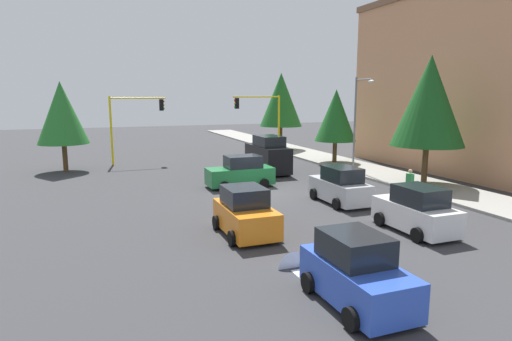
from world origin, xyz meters
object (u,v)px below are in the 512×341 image
object	(u,v)px
car_orange	(245,213)
pedestrian_crossing	(410,183)
tree_roadside_mid	(336,116)
delivery_van_black	(268,156)
traffic_signal_far_left	(261,114)
car_green	(241,173)
tree_opposite_side	(62,113)
car_white	(416,211)
street_lamp_curbside	(358,114)
car_blue	(356,273)
tree_roadside_near	(429,101)
traffic_signal_far_right	(133,116)
car_silver	(340,187)
tree_roadside_far	(281,100)

from	to	relation	value
car_orange	pedestrian_crossing	xyz separation A→B (m)	(-2.54, 10.50, 0.01)
tree_roadside_mid	delivery_van_black	world-z (taller)	tree_roadside_mid
traffic_signal_far_left	car_green	world-z (taller)	traffic_signal_far_left
tree_opposite_side	car_white	distance (m)	26.02
street_lamp_curbside	car_blue	distance (m)	21.33
tree_roadside_near	car_orange	world-z (taller)	tree_roadside_near
traffic_signal_far_right	car_silver	distance (m)	20.21
pedestrian_crossing	car_green	bearing A→B (deg)	-130.73
tree_roadside_mid	car_blue	xyz separation A→B (m)	(21.89, -12.49, -3.16)
car_white	pedestrian_crossing	xyz separation A→B (m)	(-4.77, 3.69, 0.01)
street_lamp_curbside	pedestrian_crossing	bearing A→B (deg)	-13.79
tree_roadside_far	car_orange	bearing A→B (deg)	-27.03
traffic_signal_far_right	street_lamp_curbside	xyz separation A→B (m)	(10.39, 14.89, 0.36)
car_green	pedestrian_crossing	size ratio (longest dim) A/B	2.43
tree_roadside_far	delivery_van_black	distance (m)	14.10
tree_roadside_near	tree_opposite_side	bearing A→B (deg)	-123.07
delivery_van_black	pedestrian_crossing	world-z (taller)	delivery_van_black
car_blue	tree_roadside_mid	bearing A→B (deg)	150.28
street_lamp_curbside	tree_roadside_mid	bearing A→B (deg)	169.67
street_lamp_curbside	car_silver	world-z (taller)	street_lamp_curbside
tree_roadside_mid	car_silver	world-z (taller)	tree_roadside_mid
car_blue	car_silver	xyz separation A→B (m)	(-10.00, 5.68, 0.00)
delivery_van_black	pedestrian_crossing	bearing A→B (deg)	21.00
tree_roadside_mid	tree_roadside_far	size ratio (longest dim) A/B	0.78
traffic_signal_far_left	tree_roadside_mid	size ratio (longest dim) A/B	0.92
delivery_van_black	car_silver	xyz separation A→B (m)	(9.96, 0.06, -0.39)
street_lamp_curbside	delivery_van_black	size ratio (longest dim) A/B	1.46
traffic_signal_far_right	delivery_van_black	world-z (taller)	traffic_signal_far_right
tree_roadside_far	tree_roadside_mid	bearing A→B (deg)	2.86
car_white	traffic_signal_far_right	bearing A→B (deg)	-158.46
tree_roadside_near	car_white	xyz separation A→B (m)	(7.31, -6.99, -4.44)
traffic_signal_far_right	tree_opposite_side	size ratio (longest dim) A/B	0.84
street_lamp_curbside	car_white	distance (m)	14.54
street_lamp_curbside	pedestrian_crossing	xyz separation A→B (m)	(8.16, -2.00, -3.44)
traffic_signal_far_left	delivery_van_black	size ratio (longest dim) A/B	1.19
traffic_signal_far_right	car_white	size ratio (longest dim) A/B	1.48
tree_roadside_mid	car_orange	world-z (taller)	tree_roadside_mid
car_green	car_blue	distance (m)	16.02
tree_roadside_near	car_blue	distance (m)	18.16
pedestrian_crossing	traffic_signal_far_right	bearing A→B (deg)	-145.20
street_lamp_curbside	car_white	size ratio (longest dim) A/B	1.84
traffic_signal_far_left	delivery_van_black	xyz separation A→B (m)	(7.93, -2.58, -2.77)
traffic_signal_far_left	car_silver	size ratio (longest dim) A/B	1.47
delivery_van_black	pedestrian_crossing	xyz separation A→B (m)	(10.62, 4.08, -0.37)
car_green	car_white	bearing A→B (deg)	19.10
tree_roadside_far	car_silver	distance (m)	23.20
delivery_van_black	car_blue	world-z (taller)	delivery_van_black
traffic_signal_far_left	tree_roadside_mid	bearing A→B (deg)	35.59
tree_roadside_mid	tree_opposite_side	xyz separation A→B (m)	(-4.00, -21.00, 0.35)
car_white	car_blue	distance (m)	7.55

